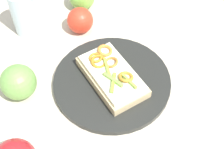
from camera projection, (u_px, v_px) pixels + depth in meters
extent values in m
plane|color=#C0B59E|center=(112.00, 83.00, 0.76)|extent=(2.00, 2.00, 0.00)
cylinder|color=black|center=(112.00, 81.00, 0.76)|extent=(0.28, 0.28, 0.01)
cube|color=tan|center=(112.00, 77.00, 0.74)|extent=(0.17, 0.20, 0.02)
cube|color=#EDEBC5|center=(112.00, 73.00, 0.73)|extent=(0.15, 0.19, 0.01)
torus|color=#BE782E|center=(105.00, 50.00, 0.76)|extent=(0.04, 0.04, 0.01)
torus|color=#BF751F|center=(99.00, 62.00, 0.74)|extent=(0.05, 0.05, 0.02)
torus|color=#BC6F2C|center=(112.00, 62.00, 0.74)|extent=(0.04, 0.04, 0.01)
torus|color=#BB7E28|center=(126.00, 77.00, 0.71)|extent=(0.05, 0.05, 0.02)
torus|color=#AF7A24|center=(96.00, 58.00, 0.75)|extent=(0.05, 0.05, 0.01)
cube|color=#7AA245|center=(115.00, 80.00, 0.71)|extent=(0.04, 0.04, 0.01)
cube|color=#85BB3B|center=(107.00, 68.00, 0.73)|extent=(0.02, 0.06, 0.01)
cube|color=#82AE37|center=(114.00, 83.00, 0.70)|extent=(0.02, 0.05, 0.01)
cube|color=#87B23E|center=(129.00, 81.00, 0.70)|extent=(0.03, 0.04, 0.01)
sphere|color=red|center=(80.00, 20.00, 0.85)|extent=(0.09, 0.09, 0.07)
sphere|color=#6BA14A|center=(18.00, 82.00, 0.71)|extent=(0.10, 0.10, 0.08)
cylinder|color=silver|center=(24.00, 13.00, 0.82)|extent=(0.07, 0.07, 0.13)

